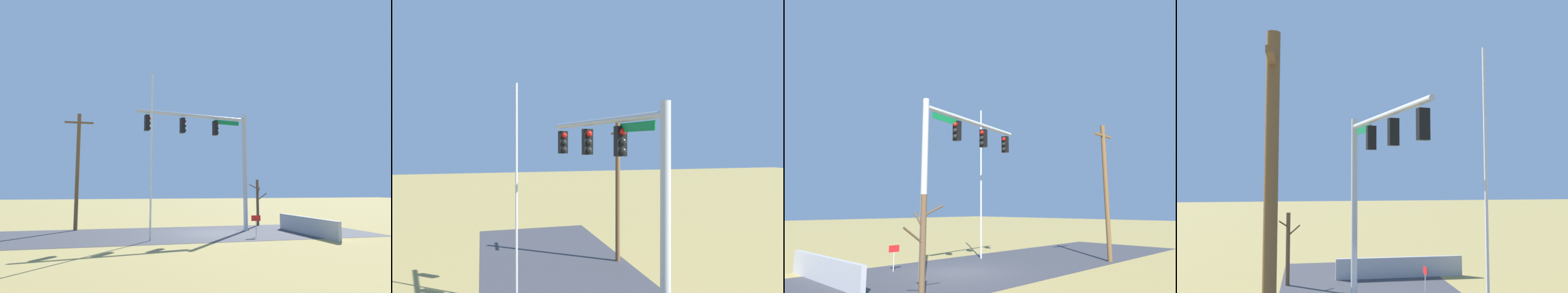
# 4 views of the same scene
# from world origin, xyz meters

# --- Properties ---
(sidewalk_corner) EXTENTS (6.00, 6.00, 0.01)m
(sidewalk_corner) POSITION_xyz_m (3.63, 0.75, 0.00)
(sidewalk_corner) COLOR #B7B5AD
(sidewalk_corner) RESTS_ON ground_plane
(retaining_fence) EXTENTS (0.20, 6.59, 1.04)m
(retaining_fence) POSITION_xyz_m (5.50, -1.94, 0.52)
(retaining_fence) COLOR #A8A8AD
(retaining_fence) RESTS_ON ground_plane
(signal_mast) EXTENTS (7.49, 1.65, 7.75)m
(signal_mast) POSITION_xyz_m (0.54, 0.35, 5.51)
(signal_mast) COLOR #B2B5BA
(signal_mast) RESTS_ON ground_plane
(flagpole) EXTENTS (0.10, 0.10, 9.14)m
(flagpole) POSITION_xyz_m (-4.06, -2.51, 4.57)
(flagpole) COLOR silver
(flagpole) RESTS_ON ground_plane
(utility_pole) EXTENTS (1.90, 0.26, 7.85)m
(utility_pole) POSITION_xyz_m (-8.30, 3.53, 4.09)
(utility_pole) COLOR brown
(utility_pole) RESTS_ON ground_plane
(bare_tree) EXTENTS (1.27, 1.02, 3.43)m
(bare_tree) POSITION_xyz_m (4.77, 3.70, 1.78)
(bare_tree) COLOR brown
(bare_tree) RESTS_ON ground_plane
(open_sign) EXTENTS (0.56, 0.04, 1.22)m
(open_sign) POSITION_xyz_m (2.06, -2.30, 0.91)
(open_sign) COLOR silver
(open_sign) RESTS_ON ground_plane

